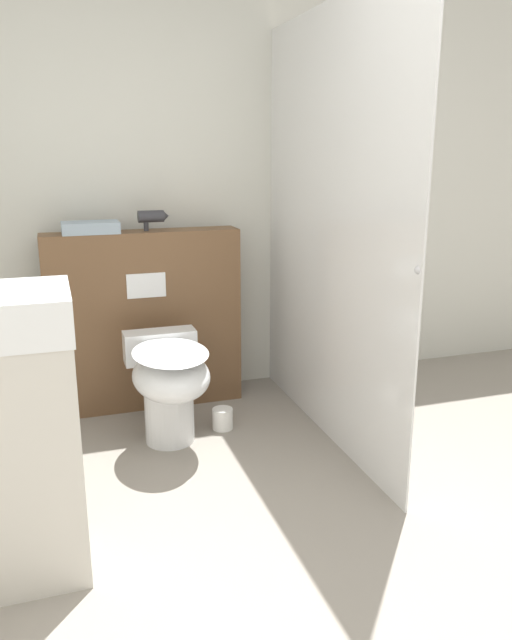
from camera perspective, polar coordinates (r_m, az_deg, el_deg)
name	(u,v)px	position (r m, az deg, el deg)	size (l,w,h in m)	color
wall_back	(196,193)	(3.91, -5.54, 11.52)	(8.00, 0.06, 2.50)	silver
partition_panel	(145,320)	(3.74, -10.08, -0.04)	(1.12, 0.21, 1.06)	brown
shower_glass	(329,232)	(3.23, 6.67, 7.95)	(0.04, 1.74, 2.19)	silver
toilet	(169,380)	(3.26, -7.95, -5.50)	(0.39, 0.65, 0.55)	white
hair_drier	(152,217)	(3.64, -9.46, 9.29)	(0.17, 0.07, 0.12)	#2D2D33
folded_towel	(90,227)	(3.60, -14.90, 8.18)	(0.31, 0.19, 0.06)	#8C9EAD
spare_toilet_roll	(223,419)	(3.51, -3.07, -9.00)	(0.11, 0.11, 0.12)	white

